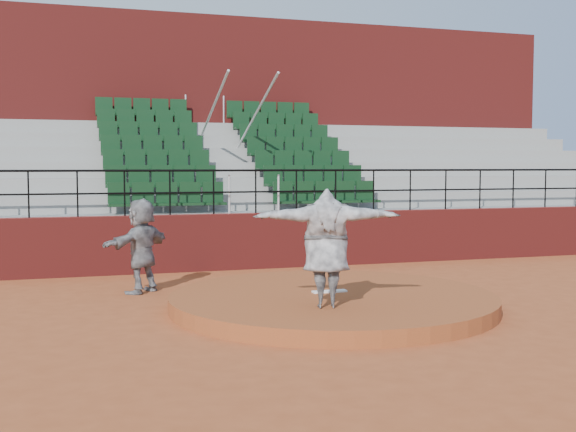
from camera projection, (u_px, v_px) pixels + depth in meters
name	position (u px, v px, depth m)	size (l,w,h in m)	color
ground	(333.00, 308.00, 12.19)	(90.00, 90.00, 0.00)	#9E4923
pitchers_mound	(333.00, 301.00, 12.18)	(5.50, 5.50, 0.25)	brown
pitching_rubber	(329.00, 291.00, 12.32)	(0.60, 0.15, 0.03)	white
boundary_wall	(256.00, 241.00, 16.90)	(24.00, 0.30, 1.30)	maroon
wall_railing	(256.00, 182.00, 16.81)	(24.04, 0.05, 1.03)	black
seating_deck	(222.00, 200.00, 20.32)	(24.00, 5.97, 4.63)	gray
press_box_facade	(196.00, 131.00, 23.93)	(24.00, 3.00, 7.10)	maroon
pitcher	(326.00, 248.00, 10.96)	(2.23, 0.61, 1.81)	black
fielder	(142.00, 246.00, 13.65)	(1.66, 0.53, 1.79)	black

